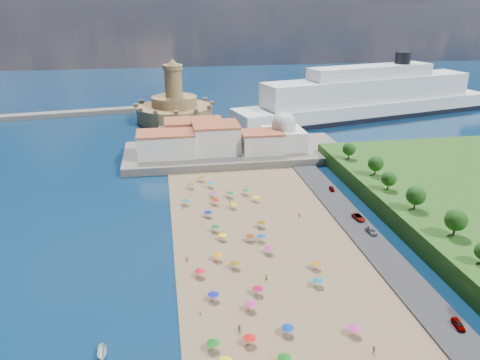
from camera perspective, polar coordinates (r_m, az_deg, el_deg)
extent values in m
plane|color=#071938|center=(126.51, 0.11, -7.55)|extent=(700.00, 700.00, 0.00)
cube|color=#59544C|center=(193.88, -0.63, 3.38)|extent=(90.00, 36.00, 3.00)
cube|color=#59544C|center=(225.45, -7.60, 5.67)|extent=(18.00, 70.00, 2.40)
cube|color=silver|center=(186.12, -9.01, 4.28)|extent=(22.00, 14.00, 9.00)
cube|color=silver|center=(188.91, -2.95, 5.09)|extent=(18.00, 16.00, 11.00)
cube|color=silver|center=(188.39, 2.67, 4.57)|extent=(16.00, 12.00, 8.00)
cube|color=silver|center=(199.85, -5.65, 5.76)|extent=(24.00, 14.00, 10.00)
cube|color=silver|center=(194.41, 5.31, 5.03)|extent=(16.00, 16.00, 8.00)
sphere|color=silver|center=(192.83, 5.37, 6.74)|extent=(10.00, 10.00, 10.00)
cylinder|color=silver|center=(191.92, 5.41, 7.84)|extent=(1.20, 1.20, 1.60)
cylinder|color=#A48352|center=(253.85, -7.93, 8.06)|extent=(40.00, 40.00, 8.00)
cylinder|color=#A48352|center=(252.48, -8.01, 9.49)|extent=(24.00, 24.00, 5.00)
cylinder|color=#A48352|center=(250.75, -8.12, 11.62)|extent=(9.00, 9.00, 14.00)
cylinder|color=#A48352|center=(249.55, -8.22, 13.47)|extent=(10.40, 10.40, 2.40)
cone|color=#A48352|center=(249.21, -8.25, 14.09)|extent=(6.00, 6.00, 3.00)
cube|color=black|center=(269.47, 15.19, 7.69)|extent=(156.50, 59.02, 2.50)
cube|color=white|center=(268.75, 15.26, 8.39)|extent=(155.43, 58.40, 9.27)
cube|color=white|center=(266.69, 15.48, 10.65)|extent=(124.44, 47.12, 12.36)
cube|color=white|center=(265.27, 15.68, 12.61)|extent=(73.44, 30.99, 6.18)
cylinder|color=black|center=(277.77, 19.24, 13.88)|extent=(8.24, 8.24, 6.18)
cylinder|color=gray|center=(109.11, 9.45, -12.23)|extent=(0.07, 0.07, 2.00)
cone|color=#11679D|center=(108.63, 9.48, -11.83)|extent=(2.50, 2.50, 0.60)
cylinder|color=gray|center=(88.85, 5.40, -21.04)|extent=(0.07, 0.07, 2.00)
cone|color=#126716|center=(88.25, 5.42, -20.60)|extent=(2.50, 2.50, 0.60)
cylinder|color=gray|center=(92.39, 1.17, -18.97)|extent=(0.07, 0.07, 2.00)
cone|color=red|center=(91.81, 1.17, -18.54)|extent=(2.50, 2.50, 0.60)
cylinder|color=gray|center=(111.34, -4.89, -11.25)|extent=(0.07, 0.07, 2.00)
cone|color=red|center=(110.86, -4.91, -10.85)|extent=(2.50, 2.50, 0.60)
cylinder|color=gray|center=(147.42, -3.02, -2.67)|extent=(0.07, 0.07, 2.00)
cone|color=#A91B0D|center=(147.06, -3.03, -2.35)|extent=(2.50, 2.50, 0.60)
cylinder|color=gray|center=(103.47, -3.24, -14.00)|extent=(0.07, 0.07, 2.00)
cone|color=#0E18B6|center=(102.96, -3.25, -13.59)|extent=(2.50, 2.50, 0.60)
cylinder|color=gray|center=(166.54, -4.73, 0.16)|extent=(0.07, 0.07, 2.00)
cone|color=#82610B|center=(166.22, -4.74, 0.45)|extent=(2.50, 2.50, 0.60)
cylinder|color=gray|center=(113.91, -0.59, -10.34)|extent=(0.07, 0.07, 2.00)
cone|color=#78630A|center=(113.44, -0.59, -9.96)|extent=(2.50, 2.50, 0.60)
cylinder|color=gray|center=(126.39, -2.14, -6.95)|extent=(0.07, 0.07, 2.00)
cone|color=yellow|center=(125.97, -2.15, -6.59)|extent=(2.50, 2.50, 0.60)
cylinder|color=gray|center=(130.86, -3.05, -5.92)|extent=(0.07, 0.07, 2.00)
cone|color=#116324|center=(130.45, -3.06, -5.57)|extent=(2.50, 2.50, 0.60)
cylinder|color=gray|center=(125.77, 2.58, -7.11)|extent=(0.07, 0.07, 2.00)
cone|color=#0E4F81|center=(125.34, 2.59, -6.74)|extent=(2.50, 2.50, 0.60)
cylinder|color=gray|center=(100.54, 1.26, -15.16)|extent=(0.07, 0.07, 2.00)
cone|color=#BE2874|center=(100.00, 1.27, -14.74)|extent=(2.50, 2.50, 0.60)
cylinder|color=gray|center=(115.15, 9.18, -10.27)|extent=(0.07, 0.07, 2.00)
cone|color=#9C670E|center=(114.69, 9.21, -9.89)|extent=(2.50, 2.50, 0.60)
cylinder|color=gray|center=(133.05, 2.58, -5.43)|extent=(0.07, 0.07, 2.00)
cone|color=#784E0A|center=(132.65, 2.59, -5.08)|extent=(2.50, 2.50, 0.60)
cone|color=yellow|center=(87.30, -1.77, -21.06)|extent=(2.50, 2.50, 0.60)
cylinder|color=gray|center=(144.44, -0.81, -3.17)|extent=(0.07, 0.07, 2.00)
cone|color=gold|center=(144.07, -0.81, -2.84)|extent=(2.50, 2.50, 0.60)
cylinder|color=gray|center=(91.48, -3.33, -19.49)|extent=(0.07, 0.07, 2.00)
cone|color=#116415|center=(90.89, -3.34, -19.06)|extent=(2.50, 2.50, 0.60)
cylinder|color=gray|center=(95.04, 5.80, -17.76)|extent=(0.07, 0.07, 2.00)
cone|color=#0C2CA3|center=(94.47, 5.82, -17.34)|extent=(2.50, 2.50, 0.60)
cylinder|color=gray|center=(120.24, 3.52, -8.55)|extent=(0.07, 0.07, 2.00)
cone|color=#B4267A|center=(119.80, 3.53, -8.18)|extent=(2.50, 2.50, 0.60)
cylinder|color=gray|center=(147.88, -6.57, -2.71)|extent=(0.07, 0.07, 2.00)
cone|color=#106C94|center=(147.52, -6.58, -2.39)|extent=(2.50, 2.50, 0.60)
cylinder|color=gray|center=(139.35, -3.94, -4.17)|extent=(0.07, 0.07, 2.00)
cone|color=#0B1794|center=(138.96, -3.95, -3.84)|extent=(2.50, 2.50, 0.60)
cylinder|color=gray|center=(149.37, 2.00, -2.33)|extent=(0.07, 0.07, 2.00)
cone|color=#F3F50D|center=(149.01, 2.00, -2.01)|extent=(2.50, 2.50, 0.60)
cylinder|color=gray|center=(153.08, -3.26, -1.75)|extent=(0.07, 0.07, 2.00)
cone|color=#BB28B5|center=(152.73, -3.26, -1.44)|extent=(2.50, 2.50, 0.60)
cylinder|color=gray|center=(160.51, -5.99, -0.72)|extent=(0.07, 0.07, 2.00)
cone|color=#8D560C|center=(160.18, -6.00, -0.42)|extent=(2.50, 2.50, 0.60)
cylinder|color=gray|center=(160.81, -3.56, -0.59)|extent=(0.07, 0.07, 2.00)
cone|color=#0E817B|center=(160.47, -3.56, -0.30)|extent=(2.50, 2.50, 0.60)
cylinder|color=gray|center=(117.24, -2.74, -9.38)|extent=(0.07, 0.07, 2.00)
cone|color=orange|center=(116.79, -2.75, -9.00)|extent=(2.50, 2.50, 0.60)
cylinder|color=gray|center=(125.75, 1.25, -7.09)|extent=(0.07, 0.07, 2.00)
cone|color=maroon|center=(125.32, 1.26, -6.73)|extent=(2.50, 2.50, 0.60)
cylinder|color=gray|center=(154.44, 0.72, -1.50)|extent=(0.07, 0.07, 2.00)
cone|color=#136F3C|center=(154.09, 0.72, -1.19)|extent=(2.50, 2.50, 0.60)
cylinder|color=gray|center=(105.15, 2.18, -13.34)|extent=(0.07, 0.07, 2.00)
cone|color=#A60D3C|center=(104.65, 2.19, -12.93)|extent=(2.50, 2.50, 0.60)
cylinder|color=gray|center=(152.65, -1.24, -1.78)|extent=(0.07, 0.07, 2.00)
cone|color=#147423|center=(152.30, -1.25, -1.47)|extent=(2.50, 2.50, 0.60)
cylinder|color=gray|center=(96.97, 13.75, -17.44)|extent=(0.07, 0.07, 2.00)
cone|color=#C62A91|center=(96.42, 13.80, -17.02)|extent=(2.50, 2.50, 0.60)
imported|color=tan|center=(93.86, 15.98, -19.27)|extent=(0.60, 1.12, 1.82)
imported|color=tan|center=(95.35, -0.09, -17.61)|extent=(1.54, 1.30, 1.67)
imported|color=tan|center=(147.56, -1.31, -2.68)|extent=(1.05, 0.96, 1.74)
imported|color=tan|center=(110.25, 3.25, -11.64)|extent=(0.92, 1.00, 1.72)
imported|color=tan|center=(99.57, -4.86, -15.80)|extent=(0.63, 0.69, 1.58)
imported|color=tan|center=(117.47, -6.53, -9.54)|extent=(0.98, 1.01, 1.65)
imported|color=tan|center=(139.99, 7.24, -4.26)|extent=(1.28, 1.49, 1.62)
imported|color=tan|center=(158.77, 0.83, -0.89)|extent=(1.02, 1.31, 1.78)
imported|color=tan|center=(145.88, -7.06, -3.13)|extent=(1.12, 1.32, 1.77)
imported|color=white|center=(93.84, -16.45, -19.60)|extent=(1.88, 4.40, 1.66)
imported|color=gray|center=(141.14, 14.26, -4.41)|extent=(2.79, 5.23, 1.40)
imported|color=gray|center=(160.13, 11.13, -1.05)|extent=(1.87, 3.69, 1.20)
imported|color=gray|center=(104.96, 25.07, -15.63)|extent=(2.09, 4.08, 1.33)
imported|color=gray|center=(134.06, 15.73, -6.00)|extent=(2.13, 4.70, 1.34)
cylinder|color=#382314|center=(127.68, 24.66, -5.56)|extent=(0.50, 0.50, 3.08)
sphere|color=#14380F|center=(126.55, 24.85, -4.44)|extent=(5.54, 5.54, 5.54)
cylinder|color=#382314|center=(138.97, 20.52, -2.80)|extent=(0.50, 0.50, 3.02)
sphere|color=#14380F|center=(137.95, 20.66, -1.76)|extent=(5.44, 5.44, 5.44)
cylinder|color=#382314|center=(150.60, 17.60, -0.67)|extent=(0.50, 0.50, 2.59)
sphere|color=#14380F|center=(149.78, 17.70, 0.16)|extent=(4.67, 4.67, 4.67)
cylinder|color=#382314|center=(162.05, 16.13, 1.09)|extent=(0.50, 0.50, 2.86)
sphere|color=#14380F|center=(161.22, 16.23, 1.95)|extent=(5.15, 5.15, 5.15)
cylinder|color=#382314|center=(176.22, 13.11, 2.96)|extent=(0.50, 0.50, 2.69)
sphere|color=#14380F|center=(175.50, 13.17, 3.71)|extent=(4.84, 4.84, 4.84)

